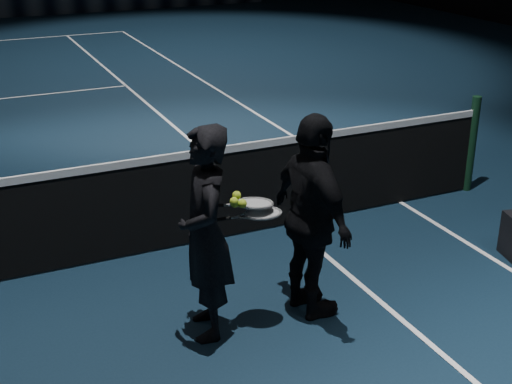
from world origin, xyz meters
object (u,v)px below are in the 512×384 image
player_a (205,234)px  racket_upper (255,203)px  player_b (312,218)px  racket_lower (263,213)px  tennis_balls (238,201)px

player_a → racket_upper: bearing=101.6°
player_a → racket_upper: 0.44m
player_a → player_b: size_ratio=1.00×
racket_lower → racket_upper: size_ratio=1.00×
player_b → tennis_balls: 0.64m
player_a → racket_lower: (0.45, -0.04, 0.10)m
racket_lower → player_b: bearing=0.0°
player_a → player_b: 0.85m
racket_lower → racket_upper: bearing=141.3°
player_a → player_b: same height
racket_upper → racket_lower: bearing=-42.7°
player_b → racket_upper: 0.48m
player_b → tennis_balls: size_ratio=13.82×
player_b → racket_upper: player_b is taller
player_a → racket_lower: bearing=95.9°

